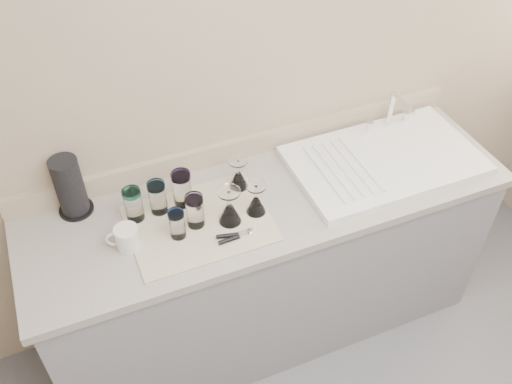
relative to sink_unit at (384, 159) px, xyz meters
name	(u,v)px	position (x,y,z in m)	size (l,w,h in m)	color
counter_unit	(268,265)	(-0.55, 0.00, -0.47)	(2.06, 0.62, 0.90)	slate
sink_unit	(384,159)	(0.00, 0.00, 0.00)	(0.82, 0.50, 0.22)	white
dish_towel	(199,223)	(-0.87, -0.04, -0.02)	(0.55, 0.42, 0.01)	beige
tumbler_teal	(133,204)	(-1.09, 0.08, 0.06)	(0.07, 0.07, 0.15)	white
tumbler_cyan	(158,197)	(-1.00, 0.09, 0.06)	(0.07, 0.07, 0.14)	white
tumbler_purple	(182,188)	(-0.89, 0.09, 0.07)	(0.08, 0.08, 0.16)	white
tumbler_blue	(177,224)	(-0.97, -0.07, 0.05)	(0.06, 0.06, 0.13)	white
tumbler_lavender	(195,211)	(-0.88, -0.04, 0.06)	(0.07, 0.07, 0.14)	white
goblet_back_right	(238,178)	(-0.65, 0.10, 0.04)	(0.08, 0.08, 0.14)	white
goblet_front_left	(230,211)	(-0.76, -0.08, 0.04)	(0.09, 0.09, 0.16)	white
goblet_front_right	(256,203)	(-0.64, -0.07, 0.04)	(0.08, 0.08, 0.14)	white
can_opener	(235,236)	(-0.77, -0.17, 0.00)	(0.14, 0.05, 0.02)	silver
white_mug	(126,238)	(-1.16, -0.04, 0.03)	(0.14, 0.11, 0.09)	silver
paper_towel_roll	(70,187)	(-1.31, 0.23, 0.11)	(0.14, 0.14, 0.26)	black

